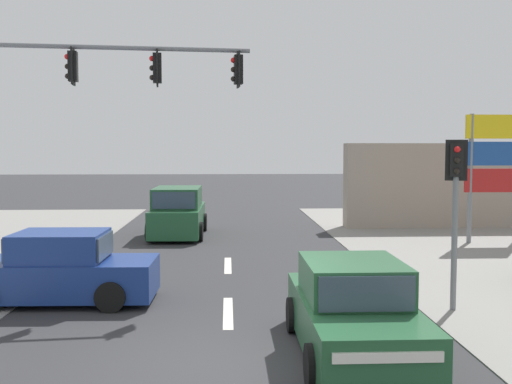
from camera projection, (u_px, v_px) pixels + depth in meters
name	position (u px, v px, depth m)	size (l,w,h in m)	color
ground_plane	(229.00, 365.00, 9.36)	(140.00, 140.00, 0.00)	#303033
lane_dash_mid	(228.00, 312.00, 12.34)	(0.20, 2.40, 0.01)	silver
lane_dash_far	(228.00, 265.00, 17.33)	(0.20, 2.40, 0.01)	silver
traffic_signal_mast	(59.00, 106.00, 13.68)	(6.86, 0.94, 6.00)	slate
pedestal_signal_right_kerb	(456.00, 195.00, 12.30)	(0.44, 0.31, 3.56)	slate
shopping_plaza_sign	(494.00, 160.00, 21.18)	(2.10, 0.16, 4.60)	slate
shopfront_wall_far	(484.00, 185.00, 25.69)	(12.00, 1.00, 3.60)	#A39384
sedan_oncoming_near	(59.00, 271.00, 13.12)	(4.27, 1.96, 1.56)	navy
sedan_oncoming_mid	(353.00, 313.00, 9.74)	(1.89, 4.24, 1.56)	#235633
suv_crossing_left	(178.00, 213.00, 23.06)	(2.11, 4.57, 1.90)	#235633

